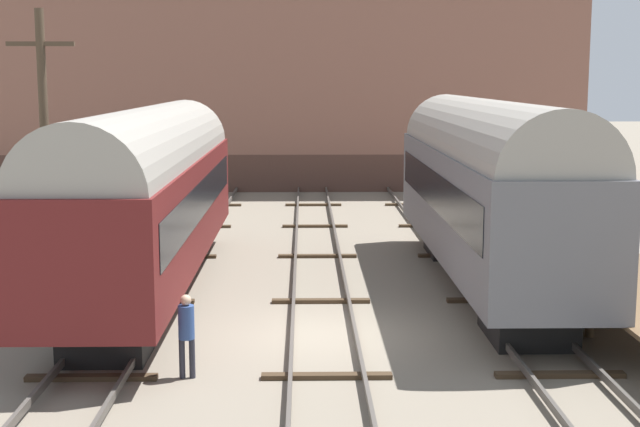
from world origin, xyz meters
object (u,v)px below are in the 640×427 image
Objects in this scene: train_car_grey at (487,182)px; utility_pole at (45,148)px; train_car_maroon at (149,189)px; person_worker at (186,328)px.

utility_pole reaches higher than train_car_grey.
person_worker is at bearing -74.85° from train_car_maroon.
train_car_grey is 9.32m from train_car_maroon.
train_car_grey is at bearing 1.78° from utility_pole.
utility_pole is at bearing -178.22° from train_car_grey.
train_car_grey is 1.95× the size of utility_pole.
utility_pole is (-4.66, 7.09, 3.00)m from person_worker.
train_car_maroon is (-9.31, -0.52, -0.11)m from train_car_grey.
person_worker is (-7.42, -7.46, -2.00)m from train_car_grey.
train_car_grey is 0.93× the size of train_car_maroon.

